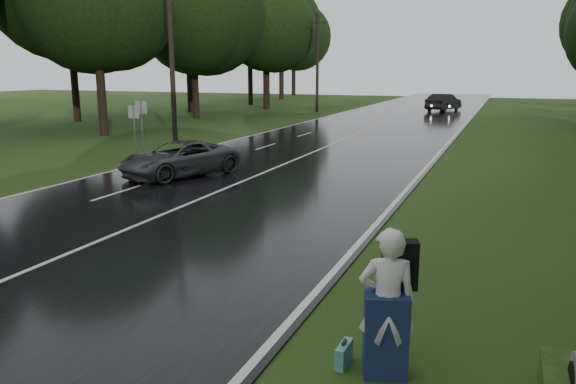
% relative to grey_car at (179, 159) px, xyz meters
% --- Properties ---
extents(road, '(12.00, 140.00, 0.04)m').
position_rel_grey_car_xyz_m(road, '(2.75, 8.62, -0.68)').
color(road, black).
rests_on(road, ground).
extents(lane_center, '(0.12, 140.00, 0.01)m').
position_rel_grey_car_xyz_m(lane_center, '(2.75, 8.62, -0.65)').
color(lane_center, silver).
rests_on(lane_center, road).
extents(grey_car, '(3.78, 5.20, 1.31)m').
position_rel_grey_car_xyz_m(grey_car, '(0.00, 0.00, 0.00)').
color(grey_car, '#45474A').
rests_on(grey_car, road).
extents(far_car, '(3.08, 5.29, 1.65)m').
position_rel_grey_car_xyz_m(far_car, '(5.50, 38.55, 0.17)').
color(far_car, black).
rests_on(far_car, road).
extents(hitchhiker, '(0.87, 0.83, 2.07)m').
position_rel_grey_car_xyz_m(hitchhiker, '(10.30, -10.99, 0.26)').
color(hitchhiker, silver).
rests_on(hitchhiker, ground).
extents(suitcase, '(0.15, 0.45, 0.32)m').
position_rel_grey_car_xyz_m(suitcase, '(9.72, -10.97, -0.54)').
color(suitcase, teal).
rests_on(suitcase, ground).
extents(utility_pole_mid, '(1.80, 0.28, 10.22)m').
position_rel_grey_car_xyz_m(utility_pole_mid, '(-5.75, 8.48, -0.70)').
color(utility_pole_mid, black).
rests_on(utility_pole_mid, ground).
extents(utility_pole_far, '(1.80, 0.28, 9.21)m').
position_rel_grey_car_xyz_m(utility_pole_far, '(-5.75, 33.06, -0.70)').
color(utility_pole_far, black).
rests_on(utility_pole_far, ground).
extents(road_sign_a, '(0.58, 0.10, 2.41)m').
position_rel_grey_car_xyz_m(road_sign_a, '(-4.45, 3.21, -0.70)').
color(road_sign_a, white).
rests_on(road_sign_a, ground).
extents(road_sign_b, '(0.62, 0.10, 2.59)m').
position_rel_grey_car_xyz_m(road_sign_b, '(-4.45, 3.79, -0.70)').
color(road_sign_b, white).
rests_on(road_sign_b, ground).
extents(tree_left_d, '(9.20, 9.20, 14.37)m').
position_rel_grey_car_xyz_m(tree_left_d, '(-11.72, 9.69, -0.70)').
color(tree_left_d, black).
rests_on(tree_left_d, ground).
extents(tree_left_e, '(9.09, 9.09, 14.20)m').
position_rel_grey_car_xyz_m(tree_left_e, '(-13.04, 22.84, -0.70)').
color(tree_left_e, black).
rests_on(tree_left_e, ground).
extents(tree_left_f, '(9.01, 9.01, 14.07)m').
position_rel_grey_car_xyz_m(tree_left_f, '(-11.88, 34.83, -0.70)').
color(tree_left_f, black).
rests_on(tree_left_f, ground).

